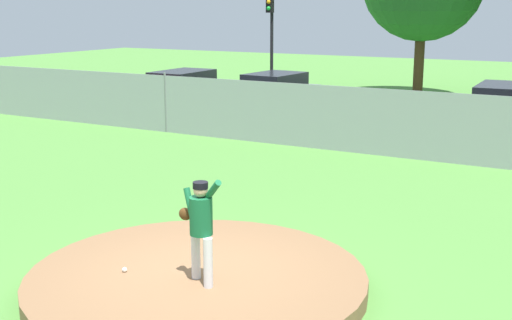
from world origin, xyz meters
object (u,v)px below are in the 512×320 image
baseball (125,270)px  parked_car_red (183,91)px  pitcher_youth (200,221)px  parked_car_charcoal (504,112)px  traffic_light_near (271,26)px  parked_car_slate (275,96)px

baseball → parked_car_red: 17.65m
pitcher_youth → parked_car_red: pitcher_youth is taller
baseball → parked_car_charcoal: parked_car_charcoal is taller
pitcher_youth → traffic_light_near: bearing=115.3°
pitcher_youth → parked_car_slate: (-6.53, 14.71, -0.36)m
parked_car_slate → baseball: bearing=-70.3°
parked_car_slate → traffic_light_near: size_ratio=0.91×
pitcher_youth → baseball: (-1.19, -0.24, -0.86)m
baseball → parked_car_red: size_ratio=0.02×
parked_car_charcoal → baseball: bearing=-100.6°
baseball → parked_car_red: bearing=122.5°
pitcher_youth → parked_car_red: bearing=126.1°
traffic_light_near → pitcher_youth: bearing=-64.7°
parked_car_red → parked_car_charcoal: size_ratio=1.00×
pitcher_youth → traffic_light_near: size_ratio=0.33×
baseball → parked_car_slate: (-5.34, 14.95, 0.50)m
parked_car_red → parked_car_charcoal: parked_car_charcoal is taller
pitcher_youth → baseball: bearing=-168.6°
baseball → parked_car_charcoal: 15.21m
parked_car_slate → parked_car_charcoal: size_ratio=0.90×
baseball → traffic_light_near: (-7.63, 18.91, 2.93)m
parked_car_charcoal → traffic_light_near: bearing=159.1°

